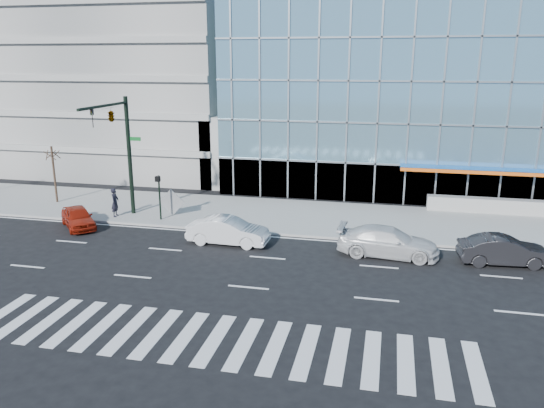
{
  "coord_description": "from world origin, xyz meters",
  "views": [
    {
      "loc": [
        6.21,
        -26.47,
        10.48
      ],
      "look_at": [
        -0.42,
        3.0,
        2.23
      ],
      "focal_mm": 35.0,
      "sensor_mm": 36.0,
      "label": 1
    }
  ],
  "objects_px": {
    "dark_sedan": "(504,251)",
    "pedestrian": "(115,202)",
    "street_tree_near": "(52,154)",
    "white_suv": "(388,242)",
    "white_sedan": "(228,231)",
    "traffic_signal": "(117,129)",
    "red_sedan": "(78,217)",
    "ped_signal_post": "(159,191)",
    "tilted_panel": "(172,202)"
  },
  "relations": [
    {
      "from": "red_sedan",
      "to": "tilted_panel",
      "type": "height_order",
      "value": "tilted_panel"
    },
    {
      "from": "dark_sedan",
      "to": "tilted_panel",
      "type": "xyz_separation_m",
      "value": [
        -20.53,
        4.26,
        0.3
      ]
    },
    {
      "from": "dark_sedan",
      "to": "pedestrian",
      "type": "relative_size",
      "value": 2.36
    },
    {
      "from": "white_suv",
      "to": "pedestrian",
      "type": "distance_m",
      "value": 18.47
    },
    {
      "from": "pedestrian",
      "to": "traffic_signal",
      "type": "bearing_deg",
      "value": -125.36
    },
    {
      "from": "ped_signal_post",
      "to": "tilted_panel",
      "type": "bearing_deg",
      "value": 72.64
    },
    {
      "from": "traffic_signal",
      "to": "dark_sedan",
      "type": "height_order",
      "value": "traffic_signal"
    },
    {
      "from": "ped_signal_post",
      "to": "pedestrian",
      "type": "relative_size",
      "value": 1.53
    },
    {
      "from": "traffic_signal",
      "to": "dark_sedan",
      "type": "relative_size",
      "value": 1.72
    },
    {
      "from": "white_suv",
      "to": "dark_sedan",
      "type": "bearing_deg",
      "value": -86.29
    },
    {
      "from": "white_suv",
      "to": "tilted_panel",
      "type": "distance_m",
      "value": 15.15
    },
    {
      "from": "white_sedan",
      "to": "street_tree_near",
      "type": "bearing_deg",
      "value": 70.9
    },
    {
      "from": "traffic_signal",
      "to": "ped_signal_post",
      "type": "xyz_separation_m",
      "value": [
        2.5,
        0.37,
        -4.02
      ]
    },
    {
      "from": "traffic_signal",
      "to": "dark_sedan",
      "type": "distance_m",
      "value": 24.16
    },
    {
      "from": "street_tree_near",
      "to": "dark_sedan",
      "type": "bearing_deg",
      "value": -10.57
    },
    {
      "from": "street_tree_near",
      "to": "white_suv",
      "type": "relative_size",
      "value": 0.77
    },
    {
      "from": "street_tree_near",
      "to": "dark_sedan",
      "type": "relative_size",
      "value": 0.91
    },
    {
      "from": "street_tree_near",
      "to": "pedestrian",
      "type": "relative_size",
      "value": 2.15
    },
    {
      "from": "ped_signal_post",
      "to": "dark_sedan",
      "type": "distance_m",
      "value": 21.16
    },
    {
      "from": "street_tree_near",
      "to": "white_suv",
      "type": "height_order",
      "value": "street_tree_near"
    },
    {
      "from": "white_sedan",
      "to": "dark_sedan",
      "type": "bearing_deg",
      "value": -88.04
    },
    {
      "from": "ped_signal_post",
      "to": "white_sedan",
      "type": "bearing_deg",
      "value": -29.24
    },
    {
      "from": "traffic_signal",
      "to": "pedestrian",
      "type": "xyz_separation_m",
      "value": [
        -0.8,
        0.45,
        -5.03
      ]
    },
    {
      "from": "red_sedan",
      "to": "ped_signal_post",
      "type": "bearing_deg",
      "value": -16.89
    },
    {
      "from": "tilted_panel",
      "to": "traffic_signal",
      "type": "bearing_deg",
      "value": -153.56
    },
    {
      "from": "ped_signal_post",
      "to": "pedestrian",
      "type": "xyz_separation_m",
      "value": [
        -3.3,
        0.07,
        -1.01
      ]
    },
    {
      "from": "traffic_signal",
      "to": "tilted_panel",
      "type": "relative_size",
      "value": 6.15
    },
    {
      "from": "traffic_signal",
      "to": "white_sedan",
      "type": "bearing_deg",
      "value": -19.0
    },
    {
      "from": "white_sedan",
      "to": "ped_signal_post",
      "type": "bearing_deg",
      "value": 62.39
    },
    {
      "from": "street_tree_near",
      "to": "dark_sedan",
      "type": "height_order",
      "value": "street_tree_near"
    },
    {
      "from": "ped_signal_post",
      "to": "street_tree_near",
      "type": "bearing_deg",
      "value": 164.94
    },
    {
      "from": "street_tree_near",
      "to": "pedestrian",
      "type": "distance_m",
      "value": 7.18
    },
    {
      "from": "street_tree_near",
      "to": "red_sedan",
      "type": "height_order",
      "value": "street_tree_near"
    },
    {
      "from": "traffic_signal",
      "to": "pedestrian",
      "type": "bearing_deg",
      "value": 150.81
    },
    {
      "from": "street_tree_near",
      "to": "white_sedan",
      "type": "xyz_separation_m",
      "value": [
        15.22,
        -5.76,
        -2.99
      ]
    },
    {
      "from": "traffic_signal",
      "to": "tilted_panel",
      "type": "distance_m",
      "value": 6.04
    },
    {
      "from": "tilted_panel",
      "to": "white_sedan",
      "type": "bearing_deg",
      "value": -40.62
    },
    {
      "from": "ped_signal_post",
      "to": "tilted_panel",
      "type": "distance_m",
      "value": 1.61
    },
    {
      "from": "white_sedan",
      "to": "white_suv",
      "type": "bearing_deg",
      "value": -87.99
    },
    {
      "from": "white_suv",
      "to": "dark_sedan",
      "type": "xyz_separation_m",
      "value": [
        6.0,
        0.03,
        -0.04
      ]
    },
    {
      "from": "street_tree_near",
      "to": "pedestrian",
      "type": "height_order",
      "value": "street_tree_near"
    },
    {
      "from": "white_suv",
      "to": "pedestrian",
      "type": "bearing_deg",
      "value": 83.43
    },
    {
      "from": "dark_sedan",
      "to": "pedestrian",
      "type": "xyz_separation_m",
      "value": [
        -24.19,
        3.19,
        0.37
      ]
    },
    {
      "from": "traffic_signal",
      "to": "dark_sedan",
      "type": "xyz_separation_m",
      "value": [
        23.39,
        -2.74,
        -5.4
      ]
    },
    {
      "from": "ped_signal_post",
      "to": "street_tree_near",
      "type": "xyz_separation_m",
      "value": [
        -9.5,
        2.56,
        1.64
      ]
    },
    {
      "from": "tilted_panel",
      "to": "white_suv",
      "type": "bearing_deg",
      "value": -18.03
    },
    {
      "from": "white_suv",
      "to": "white_sedan",
      "type": "height_order",
      "value": "white_suv"
    },
    {
      "from": "white_suv",
      "to": "white_sedan",
      "type": "xyz_separation_m",
      "value": [
        -9.17,
        -0.06,
        -0.01
      ]
    },
    {
      "from": "ped_signal_post",
      "to": "dark_sedan",
      "type": "bearing_deg",
      "value": -8.49
    },
    {
      "from": "white_suv",
      "to": "street_tree_near",
      "type": "bearing_deg",
      "value": 80.3
    }
  ]
}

